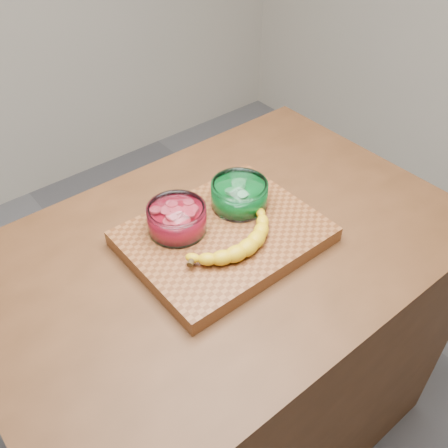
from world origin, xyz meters
TOP-DOWN VIEW (x-y plane):
  - ground at (0.00, 0.00)m, footprint 3.50×3.50m
  - counter at (0.00, 0.00)m, footprint 1.20×0.80m
  - cutting_board at (0.00, 0.00)m, footprint 0.45×0.35m
  - bowl_red at (-0.08, 0.07)m, footprint 0.14×0.14m
  - bowl_green at (0.09, 0.05)m, footprint 0.14×0.14m
  - banana at (-0.01, -0.06)m, footprint 0.28×0.13m

SIDE VIEW (x-z plane):
  - ground at x=0.00m, z-range 0.00..0.00m
  - counter at x=0.00m, z-range 0.00..0.90m
  - cutting_board at x=0.00m, z-range 0.90..0.94m
  - banana at x=-0.01m, z-range 0.94..0.98m
  - bowl_red at x=-0.08m, z-range 0.94..1.01m
  - bowl_green at x=0.09m, z-range 0.94..1.01m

